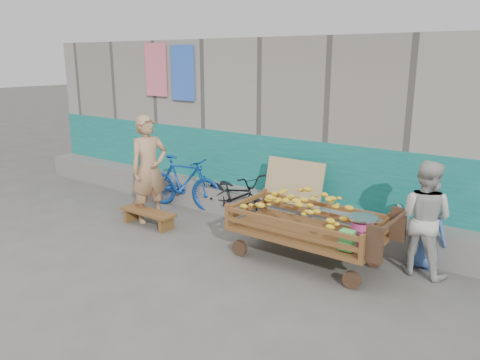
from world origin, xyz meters
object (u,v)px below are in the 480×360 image
Objects in this scene: woman at (423,218)px; banana_cart at (304,217)px; vendor_man at (149,169)px; child at (426,230)px; bicycle_blue at (183,182)px; bicycle_dark at (235,196)px; bench at (148,215)px.

banana_cart is at bearing 25.19° from woman.
vendor_man is 1.74× the size of child.
bicycle_blue is at bearing 6.94° from child.
vendor_man is 4.28m from woman.
woman is 0.90× the size of bicycle_dark.
banana_cart is 2.76m from bench.
bicycle_dark is (1.00, 1.05, 0.24)m from bench.
banana_cart is 2.12× the size of bench.
vendor_man is at bearing 125.05° from bench.
bench is at bearing 21.29° from child.
banana_cart reaches higher than bicycle_dark.
bench is at bearing 14.85° from woman.
banana_cart is 1.33× the size of bicycle_dark.
woman is (1.38, 0.56, 0.11)m from banana_cart.
banana_cart is 1.88m from bicycle_dark.
vendor_man is (-0.15, 0.21, 0.70)m from bench.
child is at bearing -73.92° from bicycle_dark.
woman is at bearing 11.59° from bench.
child is (1.38, 0.76, -0.11)m from banana_cart.
banana_cart is 1.35× the size of bicycle_blue.
woman is at bearing 96.94° from child.
banana_cart is 1.49m from woman.
vendor_man is at bearing 173.51° from bicycle_blue.
bicycle_blue is at bearing 0.47° from woman.
vendor_man is 4.33m from child.
bench is 1.10m from bicycle_blue.
bicycle_dark is at bearing 46.18° from bench.
woman reaches higher than banana_cart.
vendor_man reaches higher than bench.
bicycle_dark is (-3.08, 0.00, -0.09)m from child.
woman reaches higher than child.
bicycle_blue is (-4.26, 0.00, -0.03)m from child.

